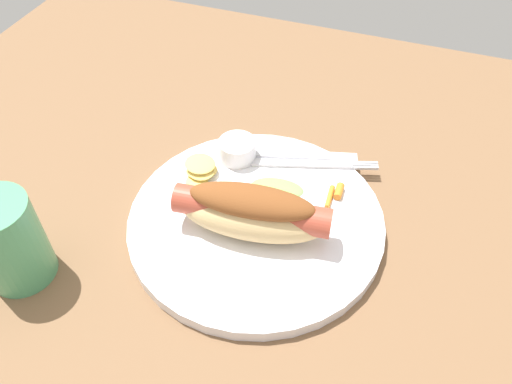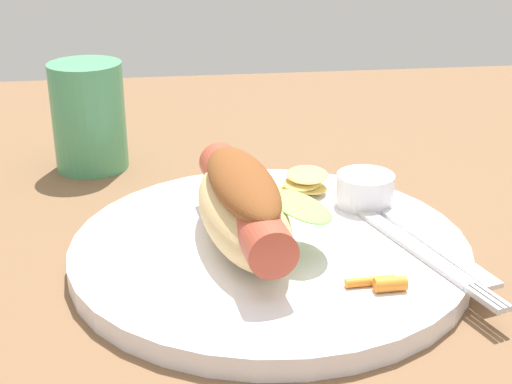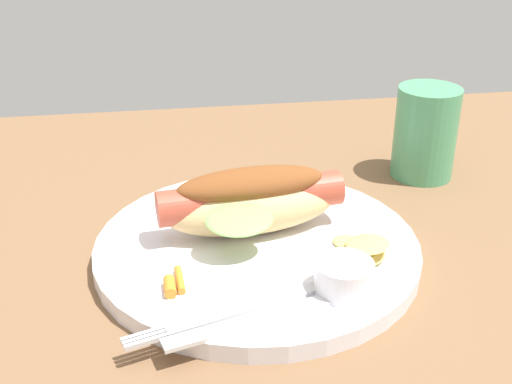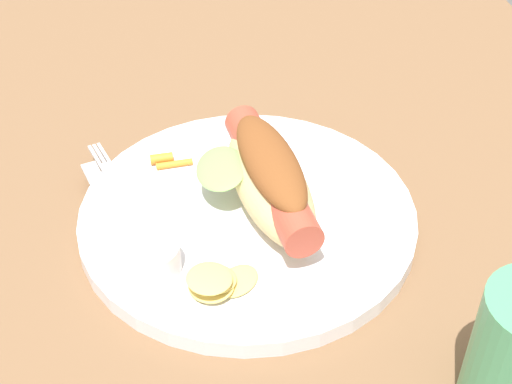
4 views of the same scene
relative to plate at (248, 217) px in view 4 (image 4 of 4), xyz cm
name	(u,v)px [view 4 (image 4 of 4)]	position (x,y,z in cm)	size (l,w,h in cm)	color
ground_plane	(212,216)	(2.53, 2.86, -1.70)	(120.00, 90.00, 1.80)	brown
plate	(248,217)	(0.00, 0.00, 0.00)	(29.60, 29.60, 1.60)	white
hot_dog	(269,177)	(0.27, -1.95, 4.00)	(17.53, 10.35, 6.27)	#DBB77A
sauce_ramekin	(151,258)	(-5.67, 8.78, 2.13)	(4.73, 4.73, 2.65)	white
fork	(124,195)	(3.79, 10.56, 1.00)	(15.62, 5.94, 0.40)	silver
knife	(110,210)	(2.04, 11.90, 0.98)	(13.29, 1.40, 0.36)	silver
chips_pile	(218,281)	(-8.69, 3.91, 1.67)	(5.29, 7.04, 1.98)	#E4C662
carrot_garnish	(167,161)	(7.80, 6.33, 1.22)	(1.77, 3.90, 0.98)	orange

